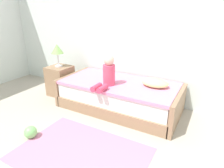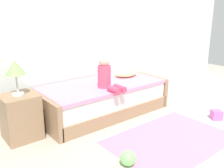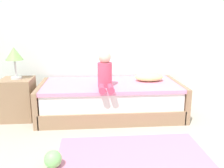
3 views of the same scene
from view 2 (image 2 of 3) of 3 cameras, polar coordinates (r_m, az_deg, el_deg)
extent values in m
cube|color=silver|center=(4.61, -1.87, 14.29)|extent=(7.20, 0.10, 2.90)
cube|color=#997556|center=(4.12, -2.19, -5.25)|extent=(2.00, 1.00, 0.20)
cube|color=white|center=(4.04, -2.22, -2.28)|extent=(1.94, 0.94, 0.25)
cube|color=pink|center=(4.00, -2.24, -0.24)|extent=(1.98, 0.98, 0.05)
cube|color=#997556|center=(3.60, -15.46, -6.59)|extent=(0.07, 1.00, 0.50)
cube|color=#997556|center=(4.71, 7.80, -0.65)|extent=(0.07, 1.00, 0.50)
cube|color=#997556|center=(3.45, -20.38, -7.13)|extent=(0.44, 0.44, 0.60)
cylinder|color=silver|center=(3.34, -20.91, -2.16)|extent=(0.15, 0.15, 0.03)
cylinder|color=silver|center=(3.31, -21.14, 0.06)|extent=(0.02, 0.02, 0.24)
cone|color=#8CCC66|center=(3.26, -21.52, 3.60)|extent=(0.24, 0.24, 0.18)
cylinder|color=#E04C6B|center=(3.75, -1.80, 1.74)|extent=(0.20, 0.20, 0.34)
sphere|color=beige|center=(3.69, -1.84, 5.44)|extent=(0.17, 0.17, 0.17)
cylinder|color=#D83F60|center=(3.52, 0.44, -1.33)|extent=(0.09, 0.22, 0.09)
cylinder|color=#D83F60|center=(3.59, 1.80, -0.99)|extent=(0.09, 0.22, 0.09)
ellipsoid|color=#F2E58C|center=(4.42, 3.28, 2.56)|extent=(0.44, 0.30, 0.13)
sphere|color=#7FD872|center=(2.80, 3.73, -16.78)|extent=(0.17, 0.17, 0.17)
cube|color=pink|center=(3.40, 13.31, -12.39)|extent=(1.60, 1.10, 0.01)
cube|color=#CC66D8|center=(4.20, 23.01, -6.59)|extent=(0.20, 0.20, 0.15)
camera|label=1|loc=(3.68, 47.81, 11.83)|focal=30.72mm
camera|label=3|loc=(2.06, 63.37, 0.30)|focal=39.33mm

